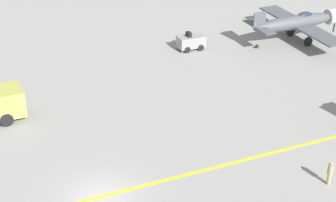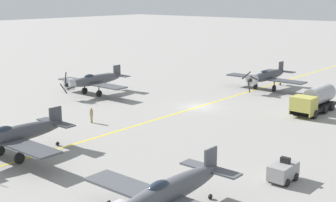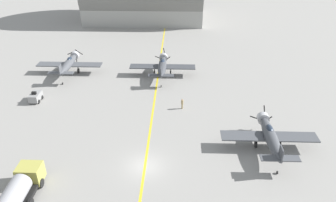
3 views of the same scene
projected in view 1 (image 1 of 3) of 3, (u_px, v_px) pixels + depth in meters
name	position (u px, v px, depth m)	size (l,w,h in m)	color
ground_plane	(100.00, 197.00, 33.92)	(400.00, 400.00, 0.00)	gray
taxiway_stripe	(100.00, 197.00, 33.92)	(0.30, 160.00, 0.01)	yellow
airplane_far_left	(298.00, 22.00, 55.46)	(12.00, 9.98, 3.65)	#4F5156
tow_tractor	(191.00, 42.00, 54.18)	(1.57, 2.60, 1.79)	gray
ground_crew_walking	(330.00, 172.00, 34.65)	(0.36, 0.36, 1.67)	tan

